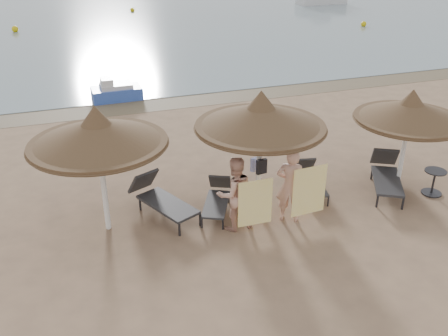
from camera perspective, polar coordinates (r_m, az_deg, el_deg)
The scene contains 20 objects.
ground at distance 11.10m, azimuth 3.62°, elevation -7.76°, with size 160.00×160.00×0.00m, color #916F53.
wet_sand_strip at distance 19.25m, azimuth -6.99°, elevation 7.35°, with size 200.00×1.60×0.01m, color brown.
palapa_left at distance 10.59m, azimuth -14.29°, elevation 3.88°, with size 2.93×2.93×2.91m.
palapa_center at distance 11.08m, azimuth 4.20°, elevation 5.88°, with size 2.98×2.98×2.95m.
palapa_right at distance 12.89m, azimuth 20.51°, elevation 6.13°, with size 2.68×2.68×2.66m.
lounger_far_left at distance 11.81m, azimuth -7.29°, elevation -3.38°, with size 1.42×2.08×0.89m.
lounger_near_left at distance 11.88m, azimuth -0.77°, elevation -3.40°, with size 1.15×1.65×0.71m.
lounger_near_right at distance 12.91m, azimuth 9.73°, elevation -1.22°, with size 0.84×1.66×0.71m.
lounger_far_right at distance 13.47m, azimuth 18.06°, elevation -0.63°, with size 1.52×2.04×0.88m.
side_table at distance 13.62m, azimuth 22.81°, elevation -1.58°, with size 0.54×0.54×0.65m.
person_left at distance 10.86m, azimuth 1.23°, elevation -2.33°, with size 0.92×0.60×2.01m, color tan.
person_right at distance 11.23m, azimuth 7.63°, elevation -1.33°, with size 0.96×0.62×2.08m, color tan.
towel_left at distance 10.81m, azimuth 3.59°, elevation -4.01°, with size 0.79×0.03×1.10m.
towel_right at distance 11.29m, azimuth 9.71°, elevation -2.59°, with size 0.85×0.08×1.19m.
bag_patterned at distance 11.72m, azimuth 3.67°, elevation 0.46°, with size 0.28×0.16×0.34m.
bag_dark at distance 11.40m, azimuth 4.32°, elevation 0.17°, with size 0.26×0.12×0.35m.
pedal_boat at distance 19.95m, azimuth -12.27°, elevation 8.60°, with size 1.90×1.15×0.87m.
buoy_left at distance 34.66m, azimuth -22.78°, elevation 14.43°, with size 0.40×0.40×0.40m, color #D5B609.
buoy_mid at distance 40.35m, azimuth -10.43°, elevation 17.35°, with size 0.32×0.32×0.32m, color #D5B609.
buoy_right at distance 35.17m, azimuth 15.67°, elevation 15.57°, with size 0.35×0.35×0.35m, color #D5B609.
Camera 1 is at (-3.60, -8.46, 6.22)m, focal length 40.00 mm.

